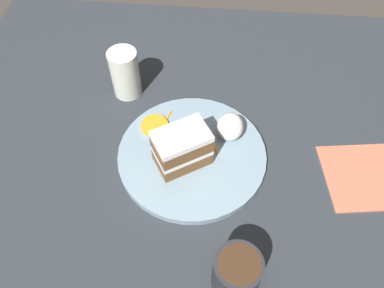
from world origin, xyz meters
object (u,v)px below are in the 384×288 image
orange_garnish (154,125)px  drinking_glass (126,76)px  cake_slice (182,148)px  menu_card (376,176)px  cream_dollop (230,125)px  plate (192,155)px  coffee_mug (237,272)px

orange_garnish → drinking_glass: drinking_glass is taller
cake_slice → orange_garnish: 0.11m
drinking_glass → orange_garnish: bearing=35.7°
cake_slice → menu_card: bearing=59.5°
orange_garnish → menu_card: (0.07, 0.45, -0.02)m
cream_dollop → drinking_glass: size_ratio=0.52×
cream_dollop → plate: bearing=-52.4°
coffee_mug → menu_card: coffee_mug is taller
plate → coffee_mug: size_ratio=3.66×
plate → orange_garnish: (-0.06, -0.08, 0.01)m
plate → menu_card: plate is taller
plate → orange_garnish: size_ratio=5.13×
orange_garnish → menu_card: size_ratio=0.28×
cake_slice → drinking_glass: bearing=-174.1°
orange_garnish → drinking_glass: size_ratio=0.51×
cream_dollop → drinking_glass: drinking_glass is taller
plate → drinking_glass: bearing=-135.9°
menu_card → coffee_mug: bearing=-58.6°
cream_dollop → coffee_mug: size_ratio=0.73×
cake_slice → cream_dollop: bearing=98.4°
cake_slice → cream_dollop: (-0.08, 0.09, -0.01)m
orange_garnish → menu_card: 0.45m
coffee_mug → orange_garnish: bearing=-149.1°
orange_garnish → coffee_mug: bearing=30.9°
cake_slice → coffee_mug: (0.22, 0.11, -0.01)m
plate → menu_card: bearing=88.2°
cream_dollop → drinking_glass: (-0.11, -0.24, 0.00)m
orange_garnish → drinking_glass: bearing=-144.3°
cake_slice → plate: bearing=107.5°
orange_garnish → coffee_mug: (0.30, 0.18, 0.03)m
cake_slice → cream_dollop: size_ratio=2.04×
plate → drinking_glass: drinking_glass is taller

